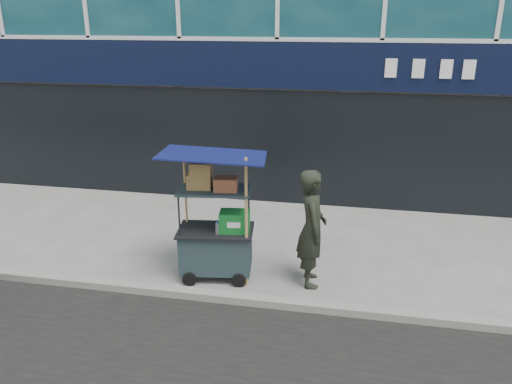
# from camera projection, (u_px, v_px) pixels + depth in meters

# --- Properties ---
(ground) EXTENTS (80.00, 80.00, 0.00)m
(ground) POSITION_uv_depth(u_px,v_px,m) (234.00, 294.00, 7.29)
(ground) COLOR slate
(ground) RESTS_ON ground
(curb) EXTENTS (80.00, 0.18, 0.12)m
(curb) POSITION_uv_depth(u_px,v_px,m) (230.00, 298.00, 7.08)
(curb) COLOR gray
(curb) RESTS_ON ground
(vendor_cart) EXTENTS (1.64, 1.26, 2.04)m
(vendor_cart) POSITION_uv_depth(u_px,v_px,m) (217.00, 234.00, 7.57)
(vendor_cart) COLOR #1B2A2E
(vendor_cart) RESTS_ON ground
(vendor_man) EXTENTS (0.54, 0.72, 1.80)m
(vendor_man) POSITION_uv_depth(u_px,v_px,m) (312.00, 228.00, 7.32)
(vendor_man) COLOR black
(vendor_man) RESTS_ON ground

